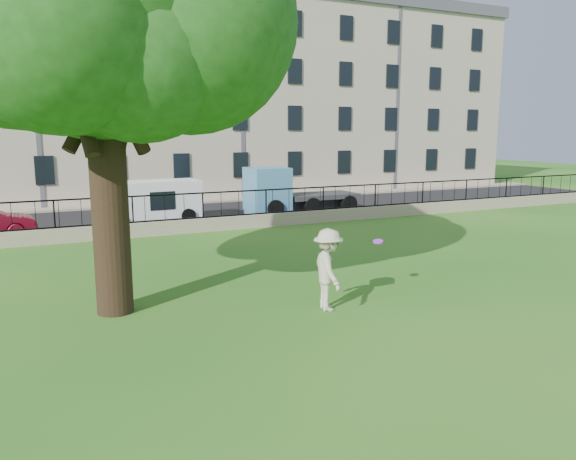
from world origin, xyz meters
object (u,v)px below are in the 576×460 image
blue_truck (300,190)px  frisbee (378,241)px  white_van (149,202)px  man (328,270)px

blue_truck → frisbee: bearing=-109.5°
white_van → frisbee: bearing=-81.9°
man → blue_truck: (6.98, 15.23, 0.23)m
man → blue_truck: bearing=-12.8°
man → white_van: man is taller
man → frisbee: (1.78, 0.48, 0.46)m
man → frisbee: man is taller
blue_truck → white_van: bearing=179.9°
white_van → blue_truck: (8.12, 0.00, 0.24)m
frisbee → white_van: bearing=101.2°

